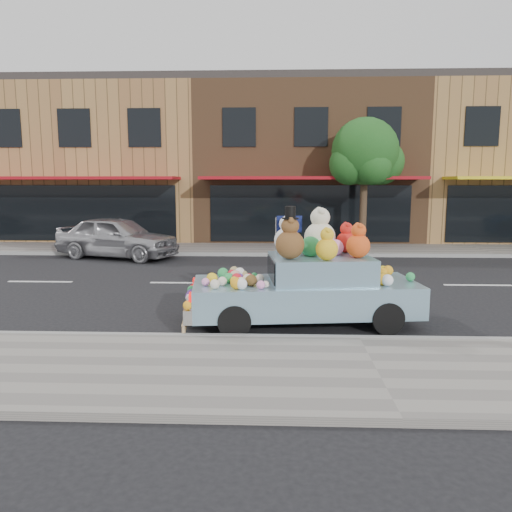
{
  "coord_description": "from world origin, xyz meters",
  "views": [
    {
      "loc": [
        -1.46,
        -13.37,
        2.79
      ],
      "look_at": [
        -1.86,
        -3.22,
        1.25
      ],
      "focal_mm": 35.0,
      "sensor_mm": 36.0,
      "label": 1
    }
  ],
  "objects": [
    {
      "name": "storefront_left",
      "position": [
        -10.0,
        11.97,
        3.64
      ],
      "size": [
        10.0,
        9.8,
        7.3
      ],
      "color": "#9D7441",
      "rests_on": "ground"
    },
    {
      "name": "street_tree",
      "position": [
        2.03,
        6.55,
        3.69
      ],
      "size": [
        3.0,
        2.7,
        5.22
      ],
      "color": "#38281C",
      "rests_on": "ground"
    },
    {
      "name": "art_car",
      "position": [
        -0.85,
        -3.82,
        0.82
      ],
      "size": [
        4.65,
        2.23,
        2.33
      ],
      "rotation": [
        0.0,
        0.0,
        0.11
      ],
      "color": "black",
      "rests_on": "ground"
    },
    {
      "name": "car_silver",
      "position": [
        -7.2,
        4.38,
        0.77
      ],
      "size": [
        4.84,
        3.08,
        1.53
      ],
      "primitive_type": "imported",
      "rotation": [
        0.0,
        0.0,
        1.27
      ],
      "color": "#A9A8AD",
      "rests_on": "ground"
    },
    {
      "name": "storefront_right",
      "position": [
        10.0,
        11.97,
        3.64
      ],
      "size": [
        10.0,
        9.8,
        7.3
      ],
      "color": "#9D7441",
      "rests_on": "ground"
    },
    {
      "name": "ground",
      "position": [
        0.0,
        0.0,
        0.0
      ],
      "size": [
        120.0,
        120.0,
        0.0
      ],
      "primitive_type": "plane",
      "color": "black",
      "rests_on": "ground"
    },
    {
      "name": "far_kerb",
      "position": [
        0.0,
        5.0,
        0.07
      ],
      "size": [
        60.0,
        0.12,
        0.13
      ],
      "primitive_type": "cube",
      "color": "gray",
      "rests_on": "ground"
    },
    {
      "name": "near_sidewalk",
      "position": [
        0.0,
        -6.5,
        0.06
      ],
      "size": [
        60.0,
        3.0,
        0.12
      ],
      "primitive_type": "cube",
      "color": "gray",
      "rests_on": "ground"
    },
    {
      "name": "far_sidewalk",
      "position": [
        0.0,
        6.5,
        0.06
      ],
      "size": [
        60.0,
        3.0,
        0.12
      ],
      "primitive_type": "cube",
      "color": "gray",
      "rests_on": "ground"
    },
    {
      "name": "near_kerb",
      "position": [
        0.0,
        -5.0,
        0.07
      ],
      "size": [
        60.0,
        0.12,
        0.13
      ],
      "primitive_type": "cube",
      "color": "gray",
      "rests_on": "ground"
    },
    {
      "name": "storefront_mid",
      "position": [
        0.0,
        11.97,
        3.64
      ],
      "size": [
        10.0,
        9.8,
        7.3
      ],
      "color": "brown",
      "rests_on": "ground"
    }
  ]
}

